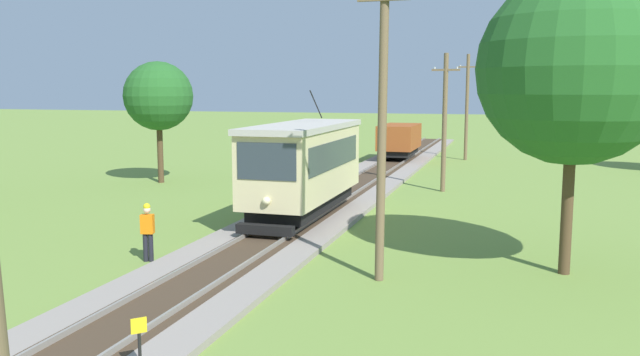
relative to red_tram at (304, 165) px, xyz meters
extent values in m
cube|color=beige|center=(0.00, 0.02, 0.11)|extent=(2.50, 8.00, 2.60)
cube|color=#B2ADA3|center=(0.00, 0.02, 1.52)|extent=(2.60, 8.32, 0.22)
cube|color=black|center=(0.00, 0.02, -1.47)|extent=(2.10, 7.04, 0.44)
cube|color=#2D3842|center=(0.00, -3.99, 0.57)|extent=(2.10, 0.03, 1.25)
cube|color=#2D3842|center=(1.26, 0.02, 0.47)|extent=(0.02, 6.72, 1.04)
sphere|color=#F4EAB2|center=(0.00, -4.04, -0.74)|extent=(0.28, 0.28, 0.28)
cylinder|color=black|center=(0.00, 1.62, 2.33)|extent=(0.05, 1.67, 1.19)
cube|color=black|center=(0.00, -4.18, -1.69)|extent=(2.00, 0.36, 0.32)
cylinder|color=black|center=(0.00, -2.22, -1.47)|extent=(1.54, 0.80, 0.80)
cylinder|color=black|center=(0.00, 2.26, -1.47)|extent=(1.54, 0.80, 0.80)
cube|color=#93471E|center=(0.00, 21.85, -0.42)|extent=(2.40, 5.20, 1.70)
cube|color=black|center=(0.00, 21.85, -1.49)|extent=(2.02, 4.78, 0.38)
cylinder|color=black|center=(0.00, 20.29, -1.49)|extent=(1.54, 0.76, 0.76)
cylinder|color=black|center=(0.00, 23.41, -1.49)|extent=(1.54, 0.76, 0.76)
cylinder|color=brown|center=(4.47, -6.93, 2.05)|extent=(0.24, 0.58, 8.50)
cylinder|color=brown|center=(4.47, 8.97, 1.27)|extent=(0.24, 0.37, 6.92)
cube|color=brown|center=(4.47, 8.97, 3.89)|extent=(1.40, 0.10, 0.10)
cylinder|color=silver|center=(3.92, 8.97, 3.99)|extent=(0.08, 0.08, 0.10)
cylinder|color=silver|center=(5.02, 8.97, 3.99)|extent=(0.08, 0.08, 0.10)
cylinder|color=brown|center=(4.47, 24.25, 1.62)|extent=(0.24, 0.30, 7.63)
cube|color=brown|center=(4.47, 24.25, 4.52)|extent=(1.40, 0.10, 0.10)
cylinder|color=silver|center=(3.92, 24.25, 4.62)|extent=(0.08, 0.08, 0.10)
cylinder|color=silver|center=(5.02, 24.25, 4.62)|extent=(0.08, 0.08, 0.10)
cube|color=gold|center=(1.66, -14.39, -1.15)|extent=(0.21, 0.21, 0.28)
cone|color=gray|center=(-4.72, 19.92, -1.50)|extent=(2.42, 2.42, 1.38)
cylinder|color=black|center=(-2.50, -7.19, -1.76)|extent=(0.15, 0.15, 0.86)
cylinder|color=black|center=(-2.66, -7.23, -1.76)|extent=(0.15, 0.15, 0.86)
cube|color=orange|center=(-2.58, -7.21, -1.04)|extent=(0.43, 0.33, 0.58)
sphere|color=beige|center=(-2.58, -7.21, -0.61)|extent=(0.22, 0.22, 0.22)
sphere|color=yellow|center=(-2.58, -7.21, -0.51)|extent=(0.21, 0.21, 0.21)
cylinder|color=#4C3823|center=(9.34, -4.98, -0.33)|extent=(0.32, 0.32, 3.74)
sphere|color=#235B23|center=(9.34, -4.98, 3.51)|extent=(5.25, 5.25, 5.25)
cylinder|color=#4C3823|center=(-10.84, 7.57, -0.51)|extent=(0.32, 0.32, 3.37)
sphere|color=#235B23|center=(-10.84, 7.57, 2.58)|extent=(3.75, 3.75, 3.75)
camera|label=1|loc=(7.85, -23.91, 2.98)|focal=36.35mm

